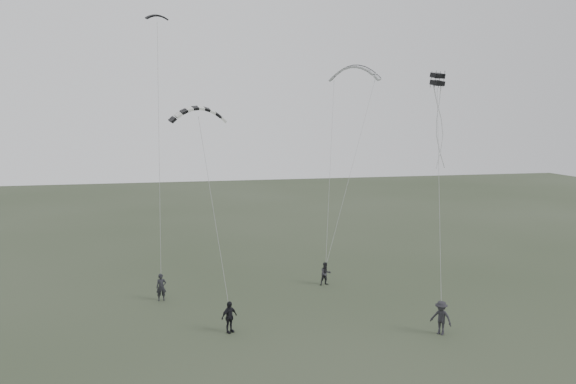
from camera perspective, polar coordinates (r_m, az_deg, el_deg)
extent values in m
plane|color=#303A25|center=(32.17, -0.42, -13.03)|extent=(140.00, 140.00, 0.00)
imported|color=black|center=(36.19, -12.75, -9.42)|extent=(0.63, 0.43, 1.70)
imported|color=#26262B|center=(38.54, 3.84, -8.28)|extent=(0.83, 0.68, 1.57)
imported|color=black|center=(30.55, -5.99, -12.51)|extent=(1.06, 0.89, 1.70)
imported|color=#242328|center=(31.19, 15.28, -12.22)|extent=(1.25, 1.34, 1.81)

